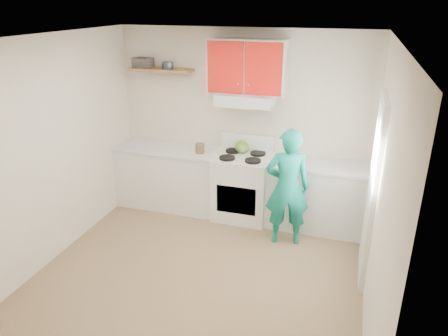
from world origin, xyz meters
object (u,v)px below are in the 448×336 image
(tin, at_px, (168,65))
(crock, at_px, (200,149))
(stove, at_px, (242,187))
(person, at_px, (287,188))
(kettle, at_px, (242,147))

(tin, distance_m, crock, 1.24)
(stove, xyz_separation_m, person, (0.71, -0.50, 0.30))
(tin, distance_m, person, 2.36)
(tin, xyz_separation_m, kettle, (1.08, 0.00, -1.08))
(kettle, bearing_deg, person, -34.08)
(crock, bearing_deg, person, -19.18)
(stove, bearing_deg, kettle, 110.24)
(kettle, bearing_deg, stove, -63.65)
(tin, bearing_deg, crock, -19.61)
(kettle, bearing_deg, tin, -173.83)
(tin, height_order, person, tin)
(stove, xyz_separation_m, tin, (-1.13, 0.15, 1.63))
(stove, height_order, person, person)
(tin, xyz_separation_m, crock, (0.52, -0.18, -1.11))
(crock, bearing_deg, kettle, 18.39)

